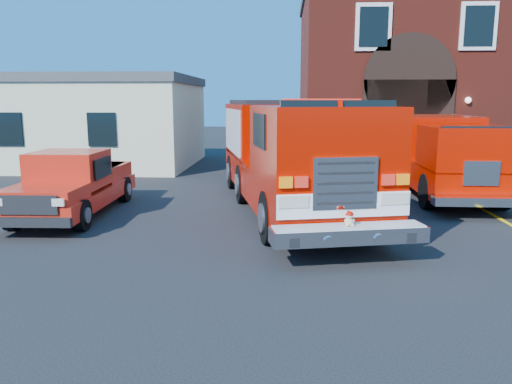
# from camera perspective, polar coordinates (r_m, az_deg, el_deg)

# --- Properties ---
(ground) EXTENTS (100.00, 100.00, 0.00)m
(ground) POSITION_cam_1_polar(r_m,az_deg,el_deg) (11.93, 0.33, -5.10)
(ground) COLOR black
(ground) RESTS_ON ground
(parking_stripe_mid) EXTENTS (0.12, 3.00, 0.01)m
(parking_stripe_mid) POSITION_cam_1_polar(r_m,az_deg,el_deg) (16.88, 23.71, -1.35)
(parking_stripe_mid) COLOR yellow
(parking_stripe_mid) RESTS_ON ground
(parking_stripe_far) EXTENTS (0.12, 3.00, 0.01)m
(parking_stripe_far) POSITION_cam_1_polar(r_m,az_deg,el_deg) (19.67, 20.71, 0.42)
(parking_stripe_far) COLOR yellow
(parking_stripe_far) RESTS_ON ground
(fire_station) EXTENTS (15.20, 10.20, 8.45)m
(fire_station) POSITION_cam_1_polar(r_m,az_deg,el_deg) (26.84, 22.00, 11.96)
(fire_station) COLOR maroon
(fire_station) RESTS_ON ground
(side_building) EXTENTS (10.20, 8.20, 4.35)m
(side_building) POSITION_cam_1_polar(r_m,az_deg,el_deg) (26.30, -18.30, 7.76)
(side_building) COLOR beige
(side_building) RESTS_ON ground
(fire_engine) EXTENTS (5.08, 10.87, 3.23)m
(fire_engine) POSITION_cam_1_polar(r_m,az_deg,el_deg) (14.67, 3.80, 4.47)
(fire_engine) COLOR black
(fire_engine) RESTS_ON ground
(pickup_truck) EXTENTS (2.13, 5.62, 1.82)m
(pickup_truck) POSITION_cam_1_polar(r_m,az_deg,el_deg) (14.96, -20.09, 0.82)
(pickup_truck) COLOR black
(pickup_truck) RESTS_ON ground
(secondary_truck) EXTENTS (2.61, 8.18, 2.65)m
(secondary_truck) POSITION_cam_1_polar(r_m,az_deg,el_deg) (18.48, 20.19, 4.36)
(secondary_truck) COLOR black
(secondary_truck) RESTS_ON ground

